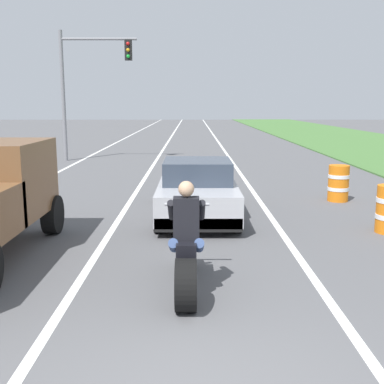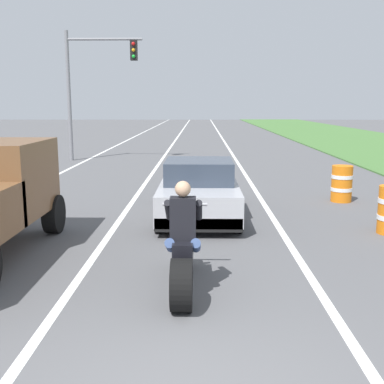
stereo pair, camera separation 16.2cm
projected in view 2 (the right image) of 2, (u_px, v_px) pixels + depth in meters
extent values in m
cube|color=white|center=(92.00, 158.00, 23.93)|extent=(0.14, 120.00, 0.01)
cube|color=white|center=(235.00, 158.00, 23.80)|extent=(0.14, 120.00, 0.01)
cube|color=white|center=(163.00, 158.00, 23.87)|extent=(0.14, 120.00, 0.01)
cylinder|color=black|center=(181.00, 285.00, 6.17)|extent=(0.28, 0.69, 0.69)
cylinder|color=black|center=(185.00, 251.00, 7.70)|extent=(0.12, 0.63, 0.63)
cube|color=black|center=(184.00, 247.00, 6.93)|extent=(0.28, 1.10, 0.36)
cylinder|color=#B2B2B7|center=(185.00, 231.00, 7.55)|extent=(0.08, 0.36, 0.73)
cylinder|color=#A5A5AA|center=(185.00, 204.00, 7.45)|extent=(0.70, 0.05, 0.05)
cube|color=black|center=(183.00, 218.00, 6.62)|extent=(0.36, 0.24, 0.60)
sphere|color=tan|center=(183.00, 189.00, 6.54)|extent=(0.22, 0.22, 0.22)
cylinder|color=#384C7A|center=(170.00, 245.00, 6.72)|extent=(0.14, 0.47, 0.32)
cylinder|color=black|center=(169.00, 210.00, 6.91)|extent=(0.10, 0.51, 0.40)
cylinder|color=#384C7A|center=(196.00, 246.00, 6.72)|extent=(0.14, 0.47, 0.32)
cylinder|color=black|center=(199.00, 210.00, 6.90)|extent=(0.10, 0.51, 0.40)
cube|color=#B7B7BC|center=(199.00, 194.00, 11.49)|extent=(1.80, 4.30, 0.64)
cube|color=#333D4C|center=(199.00, 171.00, 11.19)|extent=(1.56, 1.70, 0.52)
cube|color=black|center=(199.00, 224.00, 9.52)|extent=(1.76, 0.20, 0.28)
cylinder|color=black|center=(170.00, 190.00, 13.12)|extent=(0.24, 0.64, 0.64)
cylinder|color=black|center=(228.00, 190.00, 13.09)|extent=(0.24, 0.64, 0.64)
cylinder|color=black|center=(161.00, 217.00, 9.97)|extent=(0.24, 0.64, 0.64)
cylinder|color=black|center=(237.00, 218.00, 9.94)|extent=(0.24, 0.64, 0.64)
cylinder|color=black|center=(54.00, 214.00, 9.92)|extent=(0.28, 0.80, 0.80)
cylinder|color=gray|center=(69.00, 97.00, 22.36)|extent=(0.18, 0.18, 6.00)
cylinder|color=gray|center=(104.00, 39.00, 21.85)|extent=(3.51, 0.12, 0.12)
cube|color=black|center=(134.00, 50.00, 21.92)|extent=(0.32, 0.24, 0.90)
sphere|color=red|center=(133.00, 44.00, 21.73)|extent=(0.16, 0.16, 0.16)
sphere|color=orange|center=(133.00, 50.00, 21.78)|extent=(0.16, 0.16, 0.16)
sphere|color=green|center=(134.00, 56.00, 21.83)|extent=(0.16, 0.16, 0.16)
cylinder|color=orange|center=(342.00, 184.00, 13.10)|extent=(0.56, 0.56, 1.00)
cylinder|color=white|center=(342.00, 176.00, 13.06)|extent=(0.58, 0.58, 0.10)
cylinder|color=white|center=(341.00, 189.00, 13.13)|extent=(0.58, 0.58, 0.10)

